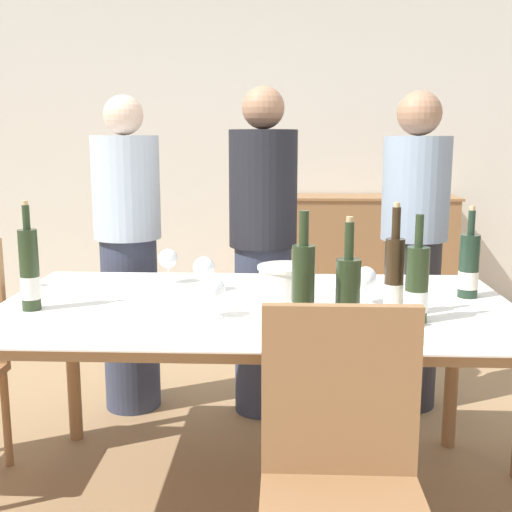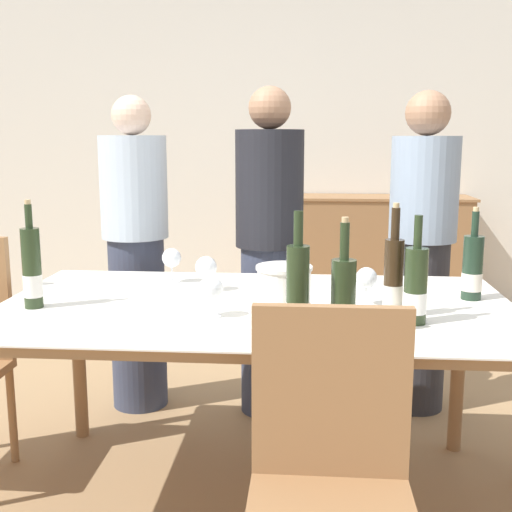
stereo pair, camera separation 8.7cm
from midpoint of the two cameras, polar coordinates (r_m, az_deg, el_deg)
name	(u,v)px [view 2 (the right image)]	position (r m, az deg, el deg)	size (l,w,h in m)	color
ground_plane	(256,495)	(2.67, 1.00, -20.47)	(12.00, 12.00, 0.00)	#A37F56
back_wall	(286,134)	(5.29, 3.14, 10.76)	(8.00, 0.10, 2.80)	silver
sideboard_cabinet	(382,256)	(5.12, 11.66, 0.04)	(1.33, 0.46, 0.93)	#996B42
dining_table	(256,321)	(2.38, 1.06, -5.78)	(1.89, 1.08, 0.77)	#996B42
ice_bucket	(284,289)	(2.20, 3.64, -2.96)	(0.19, 0.19, 0.17)	white
wine_bottle_0	(472,269)	(2.56, 19.61, -1.10)	(0.08, 0.08, 0.35)	#1E3323
wine_bottle_1	(343,300)	(1.97, 9.02, -3.87)	(0.08, 0.08, 0.37)	#28381E
wine_bottle_2	(298,296)	(1.91, 5.03, -3.55)	(0.07, 0.07, 0.39)	#28381E
wine_bottle_3	(393,279)	(2.22, 13.22, -2.00)	(0.07, 0.07, 0.39)	#332314
wine_bottle_4	(416,287)	(2.17, 15.12, -2.72)	(0.08, 0.08, 0.36)	#28381E
wine_bottle_5	(32,270)	(2.41, -18.32, -1.20)	(0.07, 0.07, 0.39)	#28381E
wine_glass_0	(211,290)	(2.18, -2.89, -3.06)	(0.09, 0.09, 0.14)	white
wine_glass_1	(206,268)	(2.56, -3.49, -1.05)	(0.09, 0.09, 0.14)	white
wine_glass_2	(366,279)	(2.37, 10.83, -2.02)	(0.08, 0.08, 0.14)	white
wine_glass_3	(172,259)	(2.72, -6.60, -0.26)	(0.08, 0.08, 0.15)	white
chair_near_front	(331,470)	(1.73, 8.19, -18.31)	(0.42, 0.42, 0.94)	#996B42
person_host	(136,256)	(3.27, -9.87, -0.01)	(0.33, 0.33, 1.57)	#383F56
person_guest_left	(269,254)	(3.15, 1.98, 0.15)	(0.33, 0.33, 1.61)	#383F56
person_guest_right	(421,254)	(3.30, 15.22, 0.14)	(0.33, 0.33, 1.60)	#2D2D33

